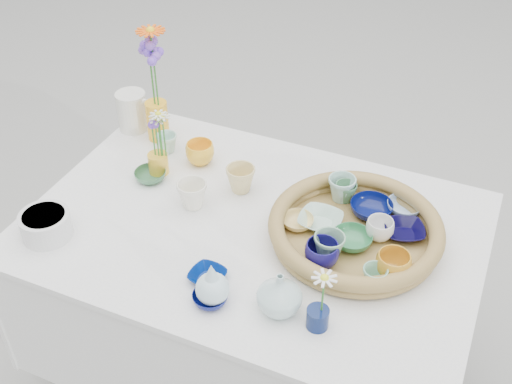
% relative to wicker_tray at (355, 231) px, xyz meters
% --- Properties ---
extents(wicker_tray, '(0.47, 0.47, 0.08)m').
position_rel_wicker_tray_xyz_m(wicker_tray, '(0.00, 0.00, 0.00)').
color(wicker_tray, brown).
rests_on(wicker_tray, display_table).
extents(tray_ceramic_0, '(0.15, 0.15, 0.04)m').
position_rel_wicker_tray_xyz_m(tray_ceramic_0, '(0.01, 0.11, -0.00)').
color(tray_ceramic_0, '#060E47').
rests_on(tray_ceramic_0, wicker_tray).
extents(tray_ceramic_1, '(0.14, 0.14, 0.03)m').
position_rel_wicker_tray_xyz_m(tray_ceramic_1, '(0.12, 0.06, -0.01)').
color(tray_ceramic_1, black).
rests_on(tray_ceramic_1, wicker_tray).
extents(tray_ceramic_2, '(0.09, 0.09, 0.07)m').
position_rel_wicker_tray_xyz_m(tray_ceramic_2, '(0.13, -0.10, 0.01)').
color(tray_ceramic_2, orange).
rests_on(tray_ceramic_2, wicker_tray).
extents(tray_ceramic_3, '(0.11, 0.11, 0.03)m').
position_rel_wicker_tray_xyz_m(tray_ceramic_3, '(0.00, -0.03, -0.00)').
color(tray_ceramic_3, '#2D7445').
rests_on(tray_ceramic_3, wicker_tray).
extents(tray_ceramic_4, '(0.11, 0.11, 0.08)m').
position_rel_wicker_tray_xyz_m(tray_ceramic_4, '(-0.04, -0.11, 0.02)').
color(tray_ceramic_4, '#7AAB89').
rests_on(tray_ceramic_4, wicker_tray).
extents(tray_ceramic_5, '(0.12, 0.12, 0.03)m').
position_rel_wicker_tray_xyz_m(tray_ceramic_5, '(-0.10, 0.01, -0.01)').
color(tray_ceramic_5, '#A3C7B5').
rests_on(tray_ceramic_5, wicker_tray).
extents(tray_ceramic_6, '(0.09, 0.09, 0.08)m').
position_rel_wicker_tray_xyz_m(tray_ceramic_6, '(-0.08, 0.14, 0.02)').
color(tray_ceramic_6, '#A3CFC2').
rests_on(tray_ceramic_6, wicker_tray).
extents(tray_ceramic_7, '(0.08, 0.08, 0.06)m').
position_rel_wicker_tray_xyz_m(tray_ceramic_7, '(0.06, 0.02, 0.01)').
color(tray_ceramic_7, white).
rests_on(tray_ceramic_7, wicker_tray).
extents(tray_ceramic_8, '(0.11, 0.11, 0.03)m').
position_rel_wicker_tray_xyz_m(tray_ceramic_8, '(0.10, 0.16, -0.00)').
color(tray_ceramic_8, '#A2BFE7').
rests_on(tray_ceramic_8, wicker_tray).
extents(tray_ceramic_9, '(0.11, 0.11, 0.07)m').
position_rel_wicker_tray_xyz_m(tray_ceramic_9, '(-0.05, -0.14, 0.01)').
color(tray_ceramic_9, '#130E58').
rests_on(tray_ceramic_9, wicker_tray).
extents(tray_ceramic_10, '(0.10, 0.10, 0.03)m').
position_rel_wicker_tray_xyz_m(tray_ceramic_10, '(-0.16, -0.02, -0.01)').
color(tray_ceramic_10, '#EBCB76').
rests_on(tray_ceramic_10, wicker_tray).
extents(tray_ceramic_11, '(0.07, 0.07, 0.06)m').
position_rel_wicker_tray_xyz_m(tray_ceramic_11, '(0.10, -0.16, 0.01)').
color(tray_ceramic_11, '#7DBE9D').
rests_on(tray_ceramic_11, wicker_tray).
extents(tray_ceramic_12, '(0.07, 0.07, 0.06)m').
position_rel_wicker_tray_xyz_m(tray_ceramic_12, '(-0.07, 0.14, 0.01)').
color(tray_ceramic_12, '#497F56').
rests_on(tray_ceramic_12, wicker_tray).
extents(loose_ceramic_0, '(0.09, 0.09, 0.07)m').
position_rel_wicker_tray_xyz_m(loose_ceramic_0, '(-0.56, 0.16, -0.00)').
color(loose_ceramic_0, yellow).
rests_on(loose_ceramic_0, display_table).
extents(loose_ceramic_1, '(0.09, 0.09, 0.08)m').
position_rel_wicker_tray_xyz_m(loose_ceramic_1, '(-0.38, 0.08, 0.00)').
color(loose_ceramic_1, '#DBC57F').
rests_on(loose_ceramic_1, display_table).
extents(loose_ceramic_2, '(0.13, 0.13, 0.03)m').
position_rel_wicker_tray_xyz_m(loose_ceramic_2, '(-0.66, 0.02, -0.02)').
color(loose_ceramic_2, '#396E47').
rests_on(loose_ceramic_2, display_table).
extents(loose_ceramic_3, '(0.10, 0.10, 0.08)m').
position_rel_wicker_tray_xyz_m(loose_ceramic_3, '(-0.48, -0.04, 0.00)').
color(loose_ceramic_3, white).
rests_on(loose_ceramic_3, display_table).
extents(loose_ceramic_4, '(0.10, 0.10, 0.02)m').
position_rel_wicker_tray_xyz_m(loose_ceramic_4, '(-0.30, -0.29, -0.03)').
color(loose_ceramic_4, navy).
rests_on(loose_ceramic_4, display_table).
extents(loose_ceramic_5, '(0.08, 0.08, 0.06)m').
position_rel_wicker_tray_xyz_m(loose_ceramic_5, '(-0.68, 0.17, -0.01)').
color(loose_ceramic_5, '#AEDAC7').
rests_on(loose_ceramic_5, display_table).
extents(loose_ceramic_6, '(0.11, 0.11, 0.03)m').
position_rel_wicker_tray_xyz_m(loose_ceramic_6, '(-0.26, -0.35, -0.02)').
color(loose_ceramic_6, '#091056').
rests_on(loose_ceramic_6, display_table).
extents(fluted_bowl, '(0.16, 0.16, 0.07)m').
position_rel_wicker_tray_xyz_m(fluted_bowl, '(-0.78, -0.31, -0.00)').
color(fluted_bowl, silver).
rests_on(fluted_bowl, display_table).
extents(bud_vase_paleblue, '(0.10, 0.10, 0.13)m').
position_rel_wicker_tray_xyz_m(bud_vase_paleblue, '(-0.26, -0.35, 0.03)').
color(bud_vase_paleblue, silver).
rests_on(bud_vase_paleblue, display_table).
extents(bud_vase_seafoam, '(0.11, 0.11, 0.12)m').
position_rel_wicker_tray_xyz_m(bud_vase_seafoam, '(-0.10, -0.31, 0.02)').
color(bud_vase_seafoam, silver).
rests_on(bud_vase_seafoam, display_table).
extents(bud_vase_cobalt, '(0.07, 0.07, 0.05)m').
position_rel_wicker_tray_xyz_m(bud_vase_cobalt, '(0.00, -0.32, -0.01)').
color(bud_vase_cobalt, '#0A1947').
rests_on(bud_vase_cobalt, display_table).
extents(single_daisy, '(0.09, 0.09, 0.13)m').
position_rel_wicker_tray_xyz_m(single_daisy, '(0.01, -0.32, 0.07)').
color(single_daisy, white).
rests_on(single_daisy, bud_vase_cobalt).
extents(tall_vase_yellow, '(0.09, 0.09, 0.14)m').
position_rel_wicker_tray_xyz_m(tall_vase_yellow, '(-0.75, 0.23, 0.03)').
color(tall_vase_yellow, yellow).
rests_on(tall_vase_yellow, display_table).
extents(gerbera, '(0.12, 0.12, 0.27)m').
position_rel_wicker_tray_xyz_m(gerbera, '(-0.73, 0.22, 0.22)').
color(gerbera, '#FF5D0E').
rests_on(gerbera, tall_vase_yellow).
extents(hydrangea, '(0.08, 0.08, 0.26)m').
position_rel_wicker_tray_xyz_m(hydrangea, '(-0.75, 0.22, 0.19)').
color(hydrangea, '#814FCF').
rests_on(hydrangea, tall_vase_yellow).
extents(white_pitcher, '(0.15, 0.11, 0.13)m').
position_rel_wicker_tray_xyz_m(white_pitcher, '(-0.86, 0.25, 0.03)').
color(white_pitcher, silver).
rests_on(white_pitcher, display_table).
extents(daisy_cup, '(0.07, 0.07, 0.07)m').
position_rel_wicker_tray_xyz_m(daisy_cup, '(-0.65, 0.06, -0.01)').
color(daisy_cup, gold).
rests_on(daisy_cup, display_table).
extents(daisy_posy, '(0.08, 0.08, 0.16)m').
position_rel_wicker_tray_xyz_m(daisy_posy, '(-0.64, 0.06, 0.11)').
color(daisy_posy, silver).
rests_on(daisy_posy, daisy_cup).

